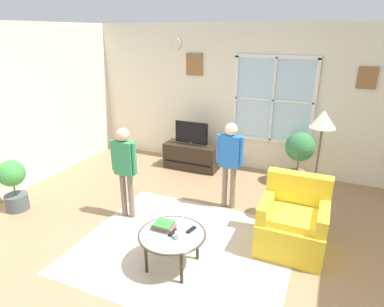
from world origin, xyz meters
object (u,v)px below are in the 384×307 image
(person_blue_shirt, at_px, (230,156))
(book_stack, at_px, (164,226))
(tv_stand, at_px, (192,156))
(remote_near_books, at_px, (191,230))
(remote_near_cup, at_px, (173,232))
(potted_plant_corner, at_px, (13,182))
(floor_lamp, at_px, (322,131))
(armchair, at_px, (293,223))
(potted_plant_by_window, at_px, (300,151))
(person_green_shirt, at_px, (125,163))
(coffee_table, at_px, (172,236))
(television, at_px, (191,133))
(cup, at_px, (179,235))

(person_blue_shirt, bearing_deg, book_stack, -101.03)
(tv_stand, distance_m, remote_near_books, 2.78)
(remote_near_cup, height_order, potted_plant_corner, potted_plant_corner)
(remote_near_cup, bearing_deg, floor_lamp, 50.27)
(armchair, height_order, person_blue_shirt, person_blue_shirt)
(potted_plant_corner, relative_size, floor_lamp, 0.49)
(person_blue_shirt, xyz_separation_m, floor_lamp, (1.16, 0.07, 0.49))
(armchair, relative_size, floor_lamp, 0.56)
(potted_plant_by_window, bearing_deg, armchair, -84.88)
(remote_near_cup, height_order, floor_lamp, floor_lamp)
(remote_near_cup, relative_size, person_green_shirt, 0.11)
(tv_stand, bearing_deg, book_stack, -72.77)
(remote_near_cup, relative_size, floor_lamp, 0.09)
(person_blue_shirt, height_order, potted_plant_corner, person_blue_shirt)
(coffee_table, distance_m, remote_near_books, 0.22)
(remote_near_cup, distance_m, person_blue_shirt, 1.57)
(remote_near_books, relative_size, remote_near_cup, 1.00)
(tv_stand, bearing_deg, potted_plant_corner, -124.88)
(tv_stand, bearing_deg, person_green_shirt, -93.19)
(person_blue_shirt, height_order, floor_lamp, floor_lamp)
(person_green_shirt, bearing_deg, potted_plant_corner, -163.14)
(book_stack, distance_m, potted_plant_by_window, 2.94)
(coffee_table, xyz_separation_m, potted_plant_by_window, (0.99, 2.76, 0.21))
(television, relative_size, person_green_shirt, 0.49)
(tv_stand, bearing_deg, television, -90.00)
(remote_near_books, height_order, potted_plant_corner, potted_plant_corner)
(armchair, distance_m, coffee_table, 1.46)
(cup, distance_m, potted_plant_corner, 2.78)
(coffee_table, relative_size, potted_plant_corner, 0.97)
(book_stack, relative_size, person_blue_shirt, 0.19)
(remote_near_books, xyz_separation_m, person_blue_shirt, (-0.01, 1.39, 0.38))
(remote_near_books, bearing_deg, potted_plant_corner, 178.50)
(coffee_table, distance_m, potted_plant_corner, 2.67)
(coffee_table, xyz_separation_m, person_green_shirt, (-1.05, 0.69, 0.42))
(person_green_shirt, bearing_deg, television, 86.81)
(television, xyz_separation_m, floor_lamp, (2.26, -1.08, 0.60))
(book_stack, height_order, potted_plant_corner, potted_plant_corner)
(person_green_shirt, bearing_deg, tv_stand, 86.81)
(television, relative_size, person_blue_shirt, 0.49)
(tv_stand, relative_size, person_blue_shirt, 0.79)
(coffee_table, xyz_separation_m, potted_plant_corner, (-2.66, 0.21, 0.05))
(television, bearing_deg, remote_near_books, -66.44)
(tv_stand, height_order, potted_plant_corner, potted_plant_corner)
(book_stack, xyz_separation_m, potted_plant_corner, (-2.53, 0.16, -0.02))
(floor_lamp, bearing_deg, book_stack, -133.16)
(coffee_table, height_order, person_blue_shirt, person_blue_shirt)
(person_blue_shirt, distance_m, floor_lamp, 1.26)
(tv_stand, relative_size, potted_plant_by_window, 1.12)
(potted_plant_by_window, relative_size, potted_plant_corner, 1.20)
(remote_near_books, relative_size, potted_plant_by_window, 0.15)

